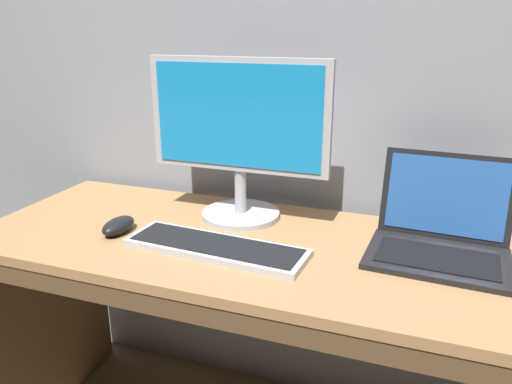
{
  "coord_description": "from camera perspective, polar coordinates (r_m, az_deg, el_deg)",
  "views": [
    {
      "loc": [
        0.34,
        -1.13,
        1.29
      ],
      "look_at": [
        -0.07,
        0.0,
        0.88
      ],
      "focal_mm": 34.54,
      "sensor_mm": 36.0,
      "label": 1
    }
  ],
  "objects": [
    {
      "name": "laptop_black",
      "position": [
        1.32,
        20.55,
        -4.92
      ],
      "size": [
        0.35,
        0.31,
        0.24
      ],
      "color": "black",
      "rests_on": "desk"
    },
    {
      "name": "computer_mouse",
      "position": [
        1.42,
        -15.66,
        -3.77
      ],
      "size": [
        0.07,
        0.12,
        0.04
      ],
      "primitive_type": "ellipsoid",
      "rotation": [
        0.0,
        0.0,
        -0.04
      ],
      "color": "black",
      "rests_on": "desk"
    },
    {
      "name": "external_monitor",
      "position": [
        1.41,
        -2.02,
        6.45
      ],
      "size": [
        0.53,
        0.23,
        0.47
      ],
      "color": "#B7B7BC",
      "rests_on": "desk"
    },
    {
      "name": "desk",
      "position": [
        1.41,
        2.59,
        -14.64
      ],
      "size": [
        1.7,
        0.6,
        0.74
      ],
      "color": "#A87A4C",
      "rests_on": "ground"
    },
    {
      "name": "wired_keyboard",
      "position": [
        1.27,
        -4.67,
        -6.42
      ],
      "size": [
        0.48,
        0.18,
        0.02
      ],
      "color": "#BCBCC1",
      "rests_on": "desk"
    }
  ]
}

